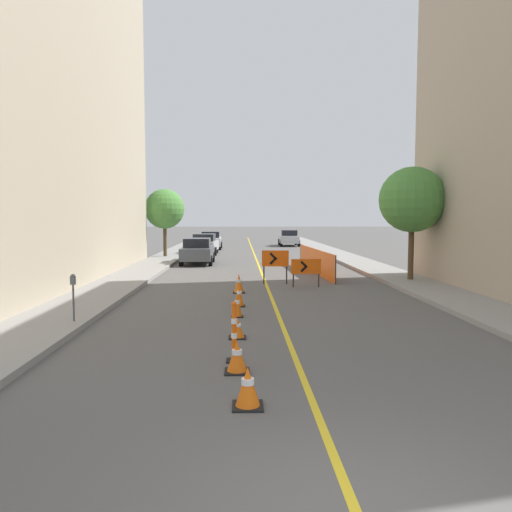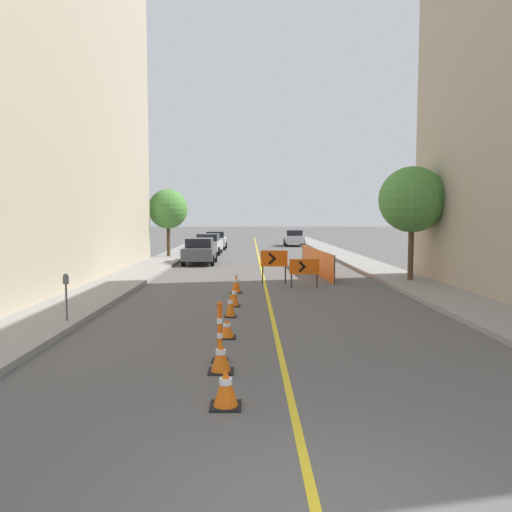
{
  "view_description": "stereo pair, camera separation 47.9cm",
  "coord_description": "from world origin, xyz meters",
  "px_view_note": "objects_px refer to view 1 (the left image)",
  "views": [
    {
      "loc": [
        -1.12,
        -4.37,
        2.85
      ],
      "look_at": [
        -0.34,
        19.46,
        1.0
      ],
      "focal_mm": 35.0,
      "sensor_mm": 36.0,
      "label": 1
    },
    {
      "loc": [
        -0.64,
        -4.38,
        2.85
      ],
      "look_at": [
        -0.34,
        19.46,
        1.0
      ],
      "focal_mm": 35.0,
      "sensor_mm": 36.0,
      "label": 2
    }
  ],
  "objects_px": {
    "arrow_barricade_primary": "(275,260)",
    "parked_car_curb_mid": "(205,244)",
    "traffic_cone_fourth": "(237,305)",
    "traffic_cone_farthest": "(239,283)",
    "delineator_post_front": "(234,336)",
    "street_tree_right_near": "(412,200)",
    "arrow_barricade_secondary": "(306,267)",
    "parking_meter_near_curb": "(73,288)",
    "parked_car_curb_far": "(211,240)",
    "parked_car_opposite_side": "(289,238)",
    "traffic_cone_second": "(237,357)",
    "traffic_cone_fifth": "(239,295)",
    "traffic_cone_nearest": "(248,387)",
    "street_tree_left_near": "(165,209)",
    "traffic_cone_third": "(237,328)",
    "parked_car_curb_near": "(198,251)"
  },
  "relations": [
    {
      "from": "traffic_cone_nearest",
      "to": "street_tree_left_near",
      "type": "distance_m",
      "value": 28.08
    },
    {
      "from": "arrow_barricade_secondary",
      "to": "parked_car_opposite_side",
      "type": "height_order",
      "value": "parked_car_opposite_side"
    },
    {
      "from": "traffic_cone_second",
      "to": "parked_car_curb_far",
      "type": "distance_m",
      "value": 35.91
    },
    {
      "from": "traffic_cone_fourth",
      "to": "traffic_cone_farthest",
      "type": "relative_size",
      "value": 0.94
    },
    {
      "from": "traffic_cone_second",
      "to": "traffic_cone_fifth",
      "type": "height_order",
      "value": "traffic_cone_fifth"
    },
    {
      "from": "delineator_post_front",
      "to": "arrow_barricade_secondary",
      "type": "bearing_deg",
      "value": 74.91
    },
    {
      "from": "parked_car_curb_far",
      "to": "street_tree_right_near",
      "type": "xyz_separation_m",
      "value": [
        10.03,
        -23.49,
        2.8
      ]
    },
    {
      "from": "traffic_cone_nearest",
      "to": "arrow_barricade_primary",
      "type": "xyz_separation_m",
      "value": [
        1.4,
        13.83,
        0.73
      ]
    },
    {
      "from": "traffic_cone_fifth",
      "to": "street_tree_right_near",
      "type": "height_order",
      "value": "street_tree_right_near"
    },
    {
      "from": "traffic_cone_second",
      "to": "arrow_barricade_primary",
      "type": "distance_m",
      "value": 12.25
    },
    {
      "from": "traffic_cone_nearest",
      "to": "parked_car_opposite_side",
      "type": "bearing_deg",
      "value": 83.55
    },
    {
      "from": "traffic_cone_farthest",
      "to": "parked_car_opposite_side",
      "type": "height_order",
      "value": "parked_car_opposite_side"
    },
    {
      "from": "traffic_cone_fifth",
      "to": "parked_car_opposite_side",
      "type": "xyz_separation_m",
      "value": [
        4.93,
        33.89,
        0.45
      ]
    },
    {
      "from": "traffic_cone_nearest",
      "to": "parked_car_curb_far",
      "type": "height_order",
      "value": "parked_car_curb_far"
    },
    {
      "from": "traffic_cone_third",
      "to": "traffic_cone_fifth",
      "type": "height_order",
      "value": "traffic_cone_fifth"
    },
    {
      "from": "traffic_cone_farthest",
      "to": "street_tree_left_near",
      "type": "height_order",
      "value": "street_tree_left_near"
    },
    {
      "from": "traffic_cone_farthest",
      "to": "arrow_barricade_primary",
      "type": "bearing_deg",
      "value": 57.62
    },
    {
      "from": "parked_car_curb_far",
      "to": "parked_car_opposite_side",
      "type": "relative_size",
      "value": 1.0
    },
    {
      "from": "arrow_barricade_primary",
      "to": "parked_car_curb_far",
      "type": "xyz_separation_m",
      "value": [
        -4.11,
        23.69,
        -0.24
      ]
    },
    {
      "from": "traffic_cone_nearest",
      "to": "traffic_cone_farthest",
      "type": "distance_m",
      "value": 11.39
    },
    {
      "from": "traffic_cone_third",
      "to": "arrow_barricade_primary",
      "type": "bearing_deg",
      "value": 80.61
    },
    {
      "from": "traffic_cone_second",
      "to": "traffic_cone_fourth",
      "type": "relative_size",
      "value": 0.87
    },
    {
      "from": "street_tree_right_near",
      "to": "street_tree_left_near",
      "type": "bearing_deg",
      "value": 133.33
    },
    {
      "from": "parked_car_opposite_side",
      "to": "parking_meter_near_curb",
      "type": "height_order",
      "value": "parked_car_opposite_side"
    },
    {
      "from": "traffic_cone_fifth",
      "to": "street_tree_right_near",
      "type": "distance_m",
      "value": 9.82
    },
    {
      "from": "parking_meter_near_curb",
      "to": "traffic_cone_farthest",
      "type": "bearing_deg",
      "value": 53.47
    },
    {
      "from": "traffic_cone_fifth",
      "to": "traffic_cone_farthest",
      "type": "distance_m",
      "value": 2.86
    },
    {
      "from": "arrow_barricade_primary",
      "to": "parked_car_curb_mid",
      "type": "distance_m",
      "value": 17.82
    },
    {
      "from": "traffic_cone_farthest",
      "to": "parked_car_curb_far",
      "type": "height_order",
      "value": "parked_car_curb_far"
    },
    {
      "from": "parked_car_curb_far",
      "to": "parked_car_opposite_side",
      "type": "xyz_separation_m",
      "value": [
        7.51,
        4.9,
        0.0
      ]
    },
    {
      "from": "delineator_post_front",
      "to": "street_tree_right_near",
      "type": "relative_size",
      "value": 0.25
    },
    {
      "from": "traffic_cone_fourth",
      "to": "traffic_cone_fifth",
      "type": "distance_m",
      "value": 1.7
    },
    {
      "from": "traffic_cone_fourth",
      "to": "traffic_cone_nearest",
      "type": "bearing_deg",
      "value": -88.39
    },
    {
      "from": "parked_car_curb_near",
      "to": "parked_car_curb_mid",
      "type": "distance_m",
      "value": 7.98
    },
    {
      "from": "delineator_post_front",
      "to": "traffic_cone_fifth",
      "type": "bearing_deg",
      "value": 89.15
    },
    {
      "from": "traffic_cone_second",
      "to": "street_tree_right_near",
      "type": "height_order",
      "value": "street_tree_right_near"
    },
    {
      "from": "street_tree_right_near",
      "to": "arrow_barricade_primary",
      "type": "bearing_deg",
      "value": -178.06
    },
    {
      "from": "arrow_barricade_primary",
      "to": "parked_car_opposite_side",
      "type": "xyz_separation_m",
      "value": [
        3.4,
        28.59,
        -0.24
      ]
    },
    {
      "from": "arrow_barricade_secondary",
      "to": "parking_meter_near_curb",
      "type": "height_order",
      "value": "parking_meter_near_curb"
    },
    {
      "from": "traffic_cone_fourth",
      "to": "traffic_cone_farthest",
      "type": "xyz_separation_m",
      "value": [
        0.04,
        4.56,
        0.02
      ]
    },
    {
      "from": "delineator_post_front",
      "to": "arrow_barricade_primary",
      "type": "xyz_separation_m",
      "value": [
        1.63,
        11.44,
        0.52
      ]
    },
    {
      "from": "traffic_cone_farthest",
      "to": "arrow_barricade_secondary",
      "type": "height_order",
      "value": "arrow_barricade_secondary"
    },
    {
      "from": "traffic_cone_nearest",
      "to": "parked_car_curb_mid",
      "type": "bearing_deg",
      "value": 95.18
    },
    {
      "from": "traffic_cone_nearest",
      "to": "traffic_cone_second",
      "type": "height_order",
      "value": "traffic_cone_nearest"
    },
    {
      "from": "parked_car_curb_near",
      "to": "parked_car_curb_mid",
      "type": "xyz_separation_m",
      "value": [
        -0.13,
        7.98,
        0.0
      ]
    },
    {
      "from": "traffic_cone_second",
      "to": "parked_car_curb_near",
      "type": "xyz_separation_m",
      "value": [
        -2.52,
        21.46,
        0.51
      ]
    },
    {
      "from": "arrow_barricade_secondary",
      "to": "parking_meter_near_curb",
      "type": "xyz_separation_m",
      "value": [
        -7.01,
        -7.21,
        0.22
      ]
    },
    {
      "from": "arrow_barricade_primary",
      "to": "parked_car_curb_near",
      "type": "relative_size",
      "value": 0.34
    },
    {
      "from": "traffic_cone_fourth",
      "to": "parked_car_curb_far",
      "type": "bearing_deg",
      "value": 94.7
    },
    {
      "from": "arrow_barricade_primary",
      "to": "parked_car_curb_near",
      "type": "distance_m",
      "value": 10.19
    }
  ]
}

